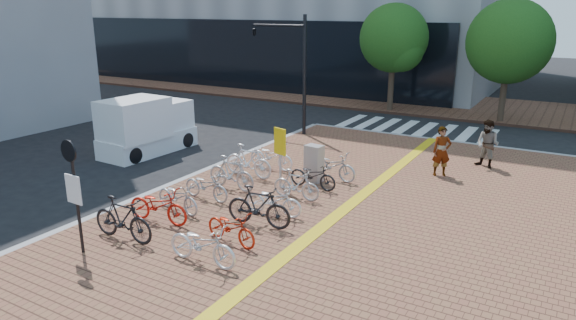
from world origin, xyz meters
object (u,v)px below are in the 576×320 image
Objects in this scene: notice_sign at (73,183)px; pedestrian_b at (488,144)px; bike_3 at (206,186)px; bike_10 at (274,200)px; bike_7 at (202,244)px; bike_9 at (259,206)px; traffic_light_pole at (281,52)px; bike_5 at (248,161)px; bike_13 at (331,166)px; bike_4 at (231,173)px; bike_0 at (123,219)px; bike_6 at (271,156)px; bike_8 at (231,227)px; yellow_sign at (280,147)px; bike_11 at (296,185)px; bike_12 at (313,175)px; pedestrian_a at (442,151)px; box_truck at (146,127)px; utility_box at (314,163)px; bike_1 at (158,205)px.

pedestrian_b is at bearing 59.47° from notice_sign.
bike_10 is (2.43, -0.00, 0.00)m from bike_3.
bike_9 reaches higher than bike_7.
traffic_light_pole is (-9.56, 1.22, 2.84)m from pedestrian_b.
bike_5 is at bearing 38.64° from bike_10.
bike_4 is at bearing 142.14° from bike_13.
bike_0 is 7.00m from bike_6.
bike_3 is 2.43m from bike_10.
bike_8 is 5.77m from bike_13.
bike_8 is at bearing 173.79° from bike_10.
bike_0 is 3.32m from bike_3.
yellow_sign reaches higher than pedestrian_b.
bike_6 is 7.94m from pedestrian_b.
bike_3 is 4.15m from bike_7.
bike_7 is at bearing 179.38° from bike_11.
notice_sign is at bearing 140.04° from bike_10.
yellow_sign is (-0.97, -0.48, 0.95)m from bike_12.
bike_10 is 6.81m from pedestrian_a.
yellow_sign is (-1.06, 2.09, 0.93)m from bike_10.
bike_12 is at bearing -109.43° from pedestrian_b.
bike_10 is 8.99m from box_truck.
bike_13 is (2.37, 2.55, -0.06)m from bike_4.
bike_8 is at bearing -140.04° from bike_4.
box_truck is (-8.30, 3.40, 0.51)m from bike_10.
bike_10 is (2.38, -3.69, -0.03)m from bike_6.
pedestrian_b is (6.95, 5.35, 0.31)m from bike_5.
pedestrian_b is (4.47, 5.25, 0.45)m from bike_12.
bike_8 is at bearing -141.19° from pedestrian_a.
utility_box is (2.17, 0.75, 0.05)m from bike_5.
bike_1 is 12.01m from pedestrian_b.
pedestrian_b is at bearing -32.48° from bike_9.
pedestrian_a is (5.64, 8.04, 0.38)m from bike_1.
bike_3 is 6.80m from box_truck.
bike_4 is 0.44× the size of box_truck.
utility_box is at bearing -172.09° from pedestrian_a.
pedestrian_a is at bearing 60.06° from notice_sign.
bike_13 is (0.01, 5.77, 0.07)m from bike_8.
bike_5 is 1.75m from yellow_sign.
bike_10 is 2.57m from bike_12.
yellow_sign reaches higher than bike_12.
bike_8 is at bearing -148.52° from bike_5.
pedestrian_b is (4.34, 4.14, 0.39)m from bike_13.
bike_7 is 0.65× the size of notice_sign.
bike_13 is at bearing 55.33° from yellow_sign.
pedestrian_b reaches higher than utility_box.
bike_13 is (0.11, 2.26, 0.02)m from bike_11.
bike_12 is (2.38, 4.60, -0.06)m from bike_1.
notice_sign is at bearing 159.52° from bike_0.
bike_6 is 5.16m from bike_9.
yellow_sign is at bearing 10.68° from bike_7.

